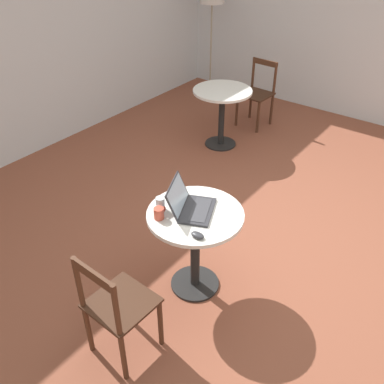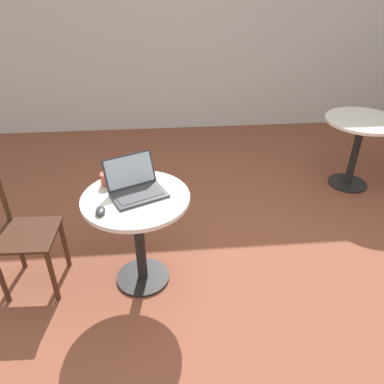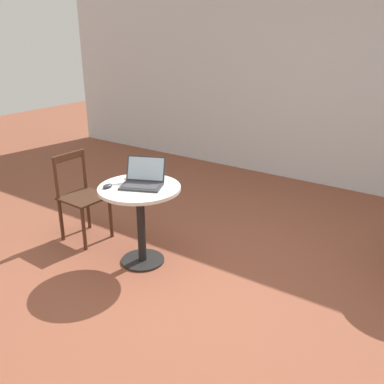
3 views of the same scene
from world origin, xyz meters
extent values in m
plane|color=brown|center=(0.00, 0.00, 0.00)|extent=(16.00, 16.00, 0.00)
cube|color=silver|center=(0.00, 3.23, 1.35)|extent=(9.40, 0.06, 2.70)
cylinder|color=black|center=(-0.78, 0.27, 0.01)|extent=(0.39, 0.39, 0.02)
cylinder|color=black|center=(-0.78, 0.27, 0.36)|extent=(0.07, 0.07, 0.68)
cylinder|color=silver|center=(-0.78, 0.27, 0.72)|extent=(0.72, 0.72, 0.03)
cylinder|color=black|center=(1.37, 1.47, 0.01)|extent=(0.39, 0.39, 0.02)
cylinder|color=black|center=(1.37, 1.47, 0.36)|extent=(0.07, 0.07, 0.68)
cylinder|color=silver|center=(1.37, 1.47, 0.72)|extent=(0.72, 0.72, 0.03)
cylinder|color=#472819|center=(-1.36, 0.46, 0.22)|extent=(0.04, 0.04, 0.44)
cylinder|color=#472819|center=(-1.38, 0.12, 0.22)|extent=(0.04, 0.04, 0.44)
cylinder|color=#472819|center=(-1.71, 0.47, 0.22)|extent=(0.04, 0.04, 0.44)
cylinder|color=#472819|center=(-1.72, 0.13, 0.22)|extent=(0.04, 0.04, 0.44)
cube|color=#3C2215|center=(-1.54, 0.29, 0.45)|extent=(0.41, 0.41, 0.02)
cylinder|color=#472819|center=(-1.71, 0.47, 0.66)|extent=(0.04, 0.04, 0.41)
cylinder|color=#472819|center=(-1.72, 0.13, 0.66)|extent=(0.04, 0.04, 0.41)
cube|color=#472819|center=(-1.71, 0.30, 0.84)|extent=(0.04, 0.38, 0.07)
cylinder|color=#472819|center=(1.95, 1.27, 0.22)|extent=(0.04, 0.04, 0.44)
cylinder|color=#472819|center=(1.97, 1.61, 0.22)|extent=(0.04, 0.04, 0.44)
cylinder|color=#472819|center=(2.29, 1.25, 0.22)|extent=(0.04, 0.04, 0.44)
cylinder|color=#472819|center=(2.31, 1.59, 0.22)|extent=(0.04, 0.04, 0.44)
cube|color=#3C2215|center=(2.13, 1.43, 0.45)|extent=(0.41, 0.41, 0.02)
cylinder|color=#472819|center=(2.29, 1.25, 0.66)|extent=(0.04, 0.04, 0.41)
cylinder|color=#472819|center=(2.31, 1.59, 0.66)|extent=(0.04, 0.04, 0.41)
cube|color=#472819|center=(2.30, 1.42, 0.84)|extent=(0.04, 0.38, 0.07)
cylinder|color=#9E937F|center=(2.76, 2.62, 0.01)|extent=(0.30, 0.30, 0.02)
cylinder|color=#9E937F|center=(2.76, 2.62, 0.69)|extent=(0.02, 0.02, 1.37)
cube|color=#2D2D33|center=(-0.76, 0.26, 0.74)|extent=(0.40, 0.34, 0.02)
cube|color=#38383D|center=(-0.75, 0.25, 0.75)|extent=(0.32, 0.23, 0.00)
cube|color=#2D2D33|center=(-0.82, 0.40, 0.85)|extent=(0.35, 0.22, 0.21)
cube|color=#9EB2C6|center=(-0.82, 0.40, 0.85)|extent=(0.32, 0.20, 0.18)
ellipsoid|color=#2D2D33|center=(-0.99, 0.09, 0.75)|extent=(0.06, 0.10, 0.03)
cylinder|color=#C64C38|center=(-0.99, 0.44, 0.78)|extent=(0.07, 0.07, 0.09)
torus|color=#C64C38|center=(-0.94, 0.44, 0.78)|extent=(0.05, 0.01, 0.05)
cylinder|color=silver|center=(-0.90, 0.50, 0.79)|extent=(0.07, 0.07, 0.10)
camera|label=1|loc=(-2.76, -1.21, 2.61)|focal=40.00mm
camera|label=2|loc=(-0.60, -1.81, 2.06)|focal=35.00mm
camera|label=3|loc=(1.55, -2.30, 2.03)|focal=40.00mm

